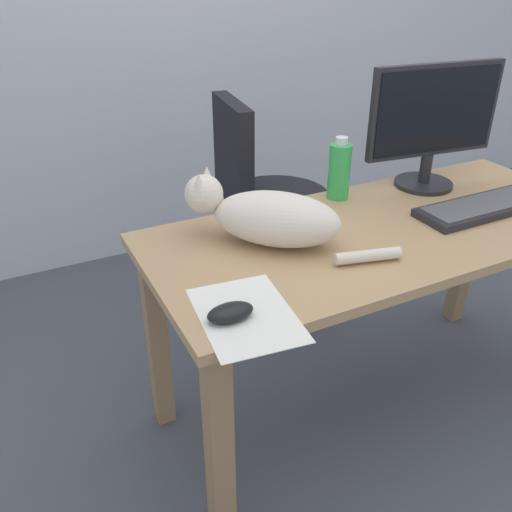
{
  "coord_description": "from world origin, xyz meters",
  "views": [
    {
      "loc": [
        -1.02,
        -1.14,
        1.44
      ],
      "look_at": [
        -0.48,
        -0.08,
        0.77
      ],
      "focal_mm": 38.46,
      "sensor_mm": 36.0,
      "label": 1
    }
  ],
  "objects": [
    {
      "name": "ground_plane",
      "position": [
        0.0,
        0.0,
        0.0
      ],
      "size": [
        8.0,
        8.0,
        0.0
      ],
      "primitive_type": "plane",
      "color": "#474C56"
    },
    {
      "name": "desk",
      "position": [
        0.0,
        0.0,
        0.6
      ],
      "size": [
        1.46,
        0.62,
        0.71
      ],
      "color": "tan",
      "rests_on": "ground_plane"
    },
    {
      "name": "office_chair",
      "position": [
        -0.04,
        0.72,
        0.41
      ],
      "size": [
        0.48,
        0.48,
        0.94
      ],
      "color": "black",
      "rests_on": "ground_plane"
    },
    {
      "name": "monitor",
      "position": [
        0.32,
        0.2,
        0.94
      ],
      "size": [
        0.48,
        0.2,
        0.41
      ],
      "color": "#232328",
      "rests_on": "desk"
    },
    {
      "name": "keyboard",
      "position": [
        0.33,
        -0.05,
        0.72
      ],
      "size": [
        0.44,
        0.15,
        0.03
      ],
      "color": "#232328",
      "rests_on": "desk"
    },
    {
      "name": "cat",
      "position": [
        -0.37,
        0.07,
        0.79
      ],
      "size": [
        0.47,
        0.44,
        0.2
      ],
      "color": "silver",
      "rests_on": "desk"
    },
    {
      "name": "computer_mouse",
      "position": [
        -0.62,
        -0.22,
        0.73
      ],
      "size": [
        0.11,
        0.06,
        0.04
      ],
      "primitive_type": "ellipsoid",
      "color": "black",
      "rests_on": "desk"
    },
    {
      "name": "paper_sheet",
      "position": [
        -0.58,
        -0.22,
        0.71
      ],
      "size": [
        0.24,
        0.32,
        0.0
      ],
      "primitive_type": "cube",
      "rotation": [
        0.0,
        0.0,
        -0.11
      ],
      "color": "white",
      "rests_on": "desk"
    },
    {
      "name": "water_bottle",
      "position": [
        -0.01,
        0.25,
        0.81
      ],
      "size": [
        0.07,
        0.07,
        0.21
      ],
      "color": "green",
      "rests_on": "desk"
    }
  ]
}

